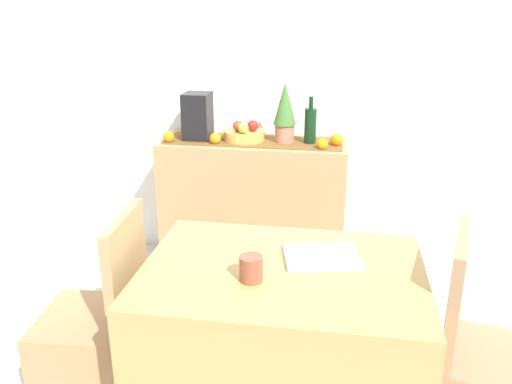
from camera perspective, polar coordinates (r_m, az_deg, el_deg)
ground_plane at (r=2.80m, az=-1.54°, el=-17.07°), size 6.40×6.40×0.02m
room_wall_rear at (r=3.42m, az=2.10°, el=14.43°), size 6.40×0.06×2.70m
sideboard_console at (r=3.39m, az=-0.25°, el=-1.59°), size 1.15×0.42×0.86m
table_runner at (r=3.26m, az=-0.27°, el=5.53°), size 1.08×0.32×0.01m
fruit_bowl at (r=3.26m, az=-1.31°, el=6.14°), size 0.25×0.25×0.06m
apple_left at (r=3.22m, az=-0.33°, el=7.16°), size 0.07×0.07×0.07m
apple_rear at (r=3.23m, az=-1.94°, el=7.16°), size 0.07×0.07×0.07m
apple_front at (r=3.17m, az=-1.38°, el=6.90°), size 0.07×0.07×0.07m
wine_bottle at (r=3.20m, az=5.89°, el=7.17°), size 0.07×0.07×0.29m
coffee_maker at (r=3.31m, az=-6.33°, el=8.11°), size 0.16×0.18×0.29m
potted_plant at (r=3.19m, az=3.13°, el=8.78°), size 0.14×0.14×0.37m
orange_loose_mid at (r=3.20m, az=-4.43°, el=5.77°), size 0.07×0.07×0.07m
orange_loose_near_bowl at (r=3.19m, az=8.68°, el=5.59°), size 0.07×0.07×0.07m
orange_loose_far at (r=3.09m, az=7.20°, el=5.16°), size 0.07×0.07×0.07m
orange_loose_end at (r=3.27m, az=-9.41°, el=5.88°), size 0.07×0.07×0.07m
dining_table at (r=2.17m, az=2.73°, el=-16.86°), size 1.04×0.76×0.74m
open_book at (r=2.05m, az=7.07°, el=-6.95°), size 0.32×0.26×0.02m
coffee_cup at (r=1.87m, az=-0.54°, el=-8.26°), size 0.08×0.08×0.09m
chair_near_window at (r=2.43m, az=-16.82°, el=-16.34°), size 0.43×0.43×0.90m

